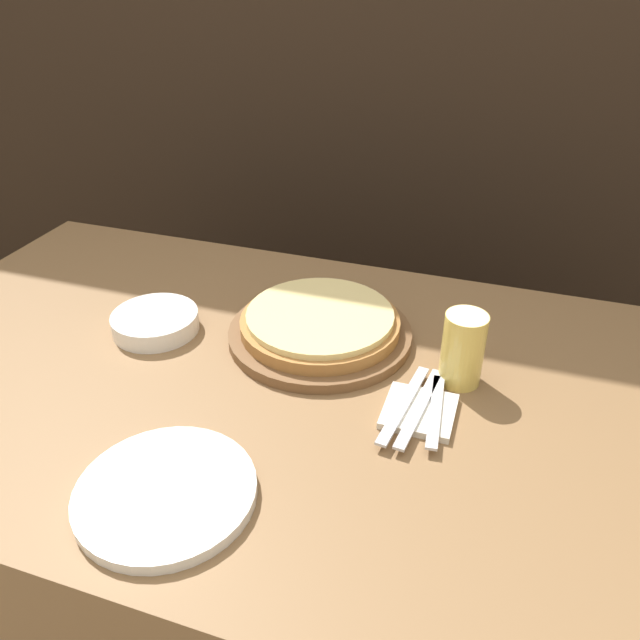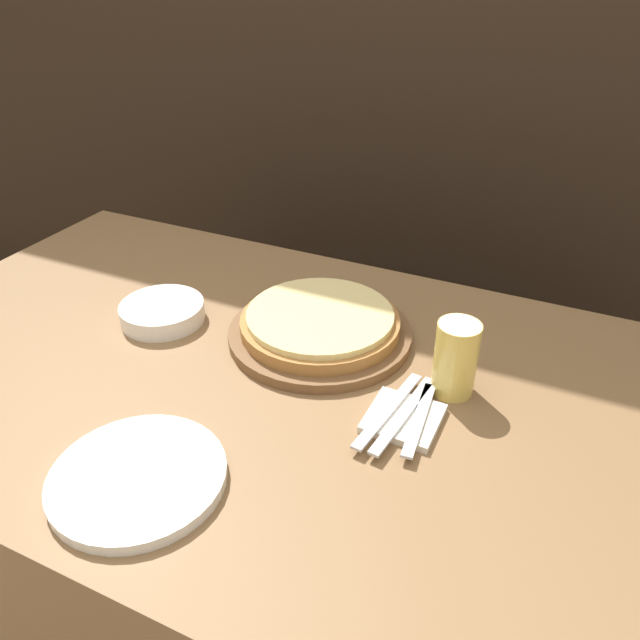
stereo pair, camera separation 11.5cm
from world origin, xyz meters
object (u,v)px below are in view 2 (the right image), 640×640
(side_bowl, at_px, (162,312))
(dinner_knife, at_px, (404,414))
(beer_glass, at_px, (456,356))
(dinner_plate, at_px, (138,478))
(pizza_on_board, at_px, (320,327))
(spoon, at_px, (419,419))
(fork, at_px, (389,410))

(side_bowl, height_order, dinner_knife, side_bowl)
(beer_glass, relative_size, dinner_plate, 0.53)
(side_bowl, bearing_deg, dinner_plate, -57.13)
(dinner_plate, xyz_separation_m, dinner_knife, (0.29, 0.28, 0.01))
(pizza_on_board, relative_size, dinner_plate, 1.40)
(pizza_on_board, distance_m, beer_glass, 0.27)
(side_bowl, distance_m, dinner_knife, 0.53)
(beer_glass, distance_m, spoon, 0.12)
(side_bowl, xyz_separation_m, dinner_knife, (0.52, -0.08, -0.00))
(side_bowl, distance_m, spoon, 0.55)
(beer_glass, distance_m, dinner_plate, 0.51)
(fork, distance_m, spoon, 0.05)
(beer_glass, xyz_separation_m, side_bowl, (-0.57, -0.02, -0.05))
(beer_glass, relative_size, spoon, 0.72)
(pizza_on_board, height_order, dinner_plate, pizza_on_board)
(dinner_knife, bearing_deg, fork, 180.00)
(pizza_on_board, xyz_separation_m, fork, (0.19, -0.16, -0.01))
(beer_glass, height_order, dinner_plate, beer_glass)
(pizza_on_board, relative_size, fork, 1.64)
(beer_glass, distance_m, dinner_knife, 0.13)
(pizza_on_board, xyz_separation_m, side_bowl, (-0.31, -0.07, -0.01))
(pizza_on_board, relative_size, dinner_knife, 1.64)
(beer_glass, relative_size, side_bowl, 0.79)
(fork, xyz_separation_m, dinner_knife, (0.02, -0.00, 0.00))
(fork, bearing_deg, pizza_on_board, 140.79)
(beer_glass, distance_m, fork, 0.14)
(dinner_knife, xyz_separation_m, spoon, (0.03, 0.00, 0.00))
(dinner_plate, relative_size, fork, 1.17)
(dinner_plate, relative_size, side_bowl, 1.50)
(fork, height_order, dinner_knife, same)
(pizza_on_board, xyz_separation_m, dinner_plate, (-0.07, -0.43, -0.02))
(pizza_on_board, distance_m, fork, 0.25)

